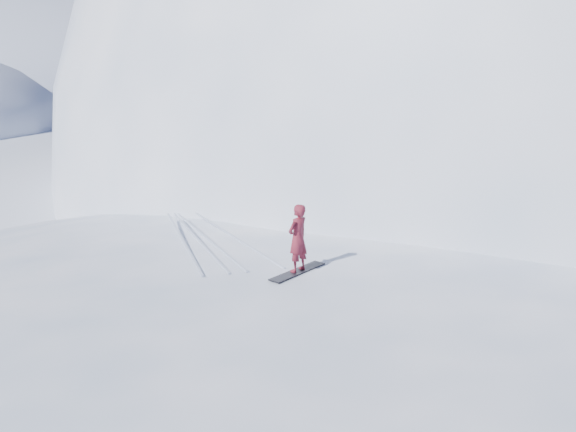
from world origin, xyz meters
name	(u,v)px	position (x,y,z in m)	size (l,w,h in m)	color
ground	(309,429)	(0.00, 0.00, 0.00)	(400.00, 400.00, 0.00)	white
near_ridge	(317,357)	(1.00, 3.00, 0.00)	(36.00, 28.00, 4.80)	white
summit_peak	(531,166)	(22.00, 26.00, 0.00)	(60.00, 56.00, 56.00)	white
peak_shoulder	(395,194)	(10.00, 20.00, 0.00)	(28.00, 24.00, 18.00)	white
wind_bumps	(262,381)	(-0.56, 2.12, 0.00)	(16.00, 14.40, 1.00)	white
snowboard	(298,272)	(0.41, 2.66, 2.41)	(1.72, 0.32, 0.03)	black
snowboarder	(298,238)	(0.41, 2.66, 3.23)	(0.58, 0.38, 1.60)	maroon
board_tracks	(206,238)	(-1.40, 5.87, 2.42)	(2.51, 5.98, 0.04)	silver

